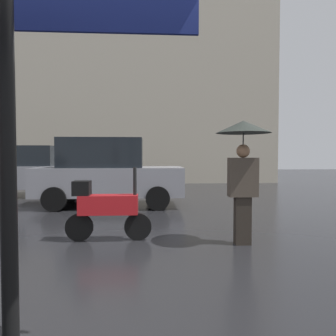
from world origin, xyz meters
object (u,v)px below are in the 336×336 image
(pedestrian_with_umbrella, at_px, (243,152))
(parked_car_right, at_px, (108,172))
(parked_scooter, at_px, (106,208))
(parked_car_left, at_px, (27,170))

(pedestrian_with_umbrella, height_order, parked_car_right, pedestrian_with_umbrella)
(pedestrian_with_umbrella, bearing_deg, parked_scooter, -170.73)
(pedestrian_with_umbrella, xyz_separation_m, parked_scooter, (-2.23, 0.37, -0.94))
(pedestrian_with_umbrella, relative_size, parked_scooter, 1.38)
(parked_car_left, height_order, parked_car_right, parked_car_right)
(parked_scooter, xyz_separation_m, parked_car_left, (-3.61, 6.24, 0.35))
(pedestrian_with_umbrella, bearing_deg, parked_car_right, 141.68)
(parked_car_right, bearing_deg, pedestrian_with_umbrella, 132.83)
(parked_scooter, relative_size, parked_car_left, 0.32)
(pedestrian_with_umbrella, relative_size, parked_car_left, 0.44)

